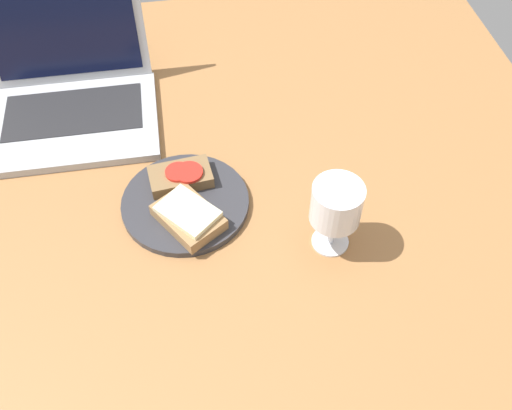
# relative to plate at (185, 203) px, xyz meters

# --- Properties ---
(wooden_table) EXTENTS (1.40, 1.40, 0.03)m
(wooden_table) POSITION_rel_plate_xyz_m (0.05, -0.04, -0.02)
(wooden_table) COLOR #9E6B3D
(wooden_table) RESTS_ON ground
(plate) EXTENTS (0.22, 0.22, 0.01)m
(plate) POSITION_rel_plate_xyz_m (0.00, 0.00, 0.00)
(plate) COLOR #333338
(plate) RESTS_ON wooden_table
(sandwich_with_cheese) EXTENTS (0.13, 0.14, 0.03)m
(sandwich_with_cheese) POSITION_rel_plate_xyz_m (0.00, -0.05, 0.02)
(sandwich_with_cheese) COLOR #937047
(sandwich_with_cheese) RESTS_ON plate
(sandwich_with_tomato) EXTENTS (0.12, 0.08, 0.03)m
(sandwich_with_tomato) POSITION_rel_plate_xyz_m (-0.00, 0.05, 0.02)
(sandwich_with_tomato) COLOR brown
(sandwich_with_tomato) RESTS_ON plate
(wine_glass) EXTENTS (0.08, 0.08, 0.14)m
(wine_glass) POSITION_rel_plate_xyz_m (0.23, -0.12, 0.09)
(wine_glass) COLOR white
(wine_glass) RESTS_ON wooden_table
(laptop) EXTENTS (0.33, 0.30, 0.23)m
(laptop) POSITION_rel_plate_xyz_m (-0.20, 0.29, 0.04)
(laptop) COLOR #ADAFB5
(laptop) RESTS_ON wooden_table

